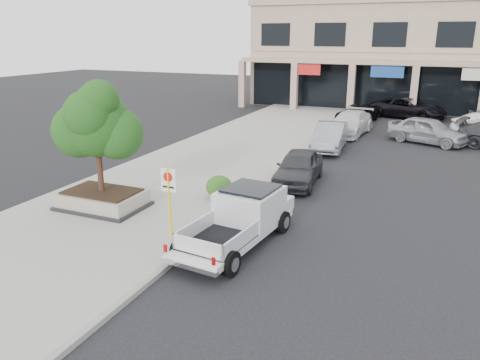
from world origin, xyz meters
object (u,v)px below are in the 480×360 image
curb_car_a (299,167)px  planter (103,199)px  lot_car_d (408,108)px  pickup_truck (236,221)px  no_parking_sign (169,193)px  curb_car_c (350,123)px  lot_car_a (428,130)px  curb_car_d (357,114)px  curb_car_b (330,136)px  planter_tree (101,123)px

curb_car_a → planter: bearing=-137.7°
planter → lot_car_d: 28.05m
planter → pickup_truck: 5.99m
pickup_truck → lot_car_d: pickup_truck is taller
no_parking_sign → curb_car_c: 19.63m
pickup_truck → lot_car_a: bearing=80.8°
planter → curb_car_d: (5.53, 23.02, 0.20)m
pickup_truck → lot_car_a: 18.87m
curb_car_b → lot_car_a: (5.20, 4.02, 0.04)m
planter_tree → lot_car_d: bearing=71.4°
planter_tree → curb_car_a: size_ratio=0.90×
lot_car_a → lot_car_d: 9.33m
no_parking_sign → lot_car_a: no_parking_sign is taller
lot_car_a → curb_car_d: bearing=65.5°
no_parking_sign → curb_car_b: 14.77m
planter_tree → curb_car_b: (5.52, 13.25, -2.63)m
curb_car_b → lot_car_a: bearing=33.0°
curb_car_c → planter_tree: bearing=-101.8°
planter_tree → lot_car_d: (8.87, 26.41, -2.59)m
curb_car_d → lot_car_a: size_ratio=1.01×
curb_car_b → lot_car_a: size_ratio=0.98×
curb_car_a → curb_car_c: curb_car_c is taller
lot_car_d → planter_tree: bearing=179.3°
planter → curb_car_d: 23.68m
no_parking_sign → curb_car_d: bearing=85.8°
curb_car_b → lot_car_d: size_ratio=0.80×
curb_car_a → curb_car_d: 16.64m
curb_car_b → curb_car_d: size_ratio=0.98×
planter_tree → curb_car_d: size_ratio=0.82×
curb_car_b → lot_car_d: lot_car_d is taller
no_parking_sign → lot_car_a: 19.96m
no_parking_sign → curb_car_b: no_parking_sign is taller
pickup_truck → curb_car_b: 14.20m
planter_tree → curb_car_d: planter_tree is taller
no_parking_sign → lot_car_d: size_ratio=0.39×
lot_car_a → curb_car_c: bearing=102.2°
planter → lot_car_a: size_ratio=0.66×
planter → curb_car_b: (5.65, 13.41, 0.31)m
planter_tree → curb_car_b: 14.60m
curb_car_b → curb_car_c: (0.25, 4.87, -0.01)m
curb_car_d → lot_car_d: lot_car_d is taller
pickup_truck → curb_car_c: 19.07m
curb_car_a → lot_car_d: (3.14, 20.18, 0.07)m
planter_tree → lot_car_d: 27.98m
no_parking_sign → curb_car_b: (1.89, 14.62, -0.85)m
planter → pickup_truck: (5.93, -0.79, 0.38)m
planter → pickup_truck: bearing=-7.6°
no_parking_sign → curb_car_a: 7.93m
curb_car_c → lot_car_d: (3.10, 8.29, 0.05)m
curb_car_d → pickup_truck: bearing=-81.2°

